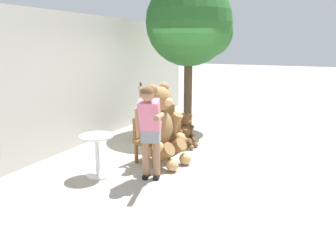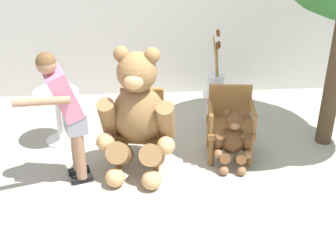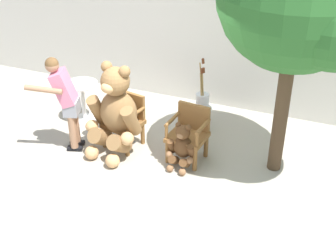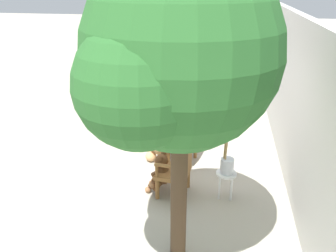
{
  "view_description": "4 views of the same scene",
  "coord_description": "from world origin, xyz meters",
  "px_view_note": "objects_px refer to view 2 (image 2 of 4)",
  "views": [
    {
      "loc": [
        -5.72,
        -2.44,
        2.18
      ],
      "look_at": [
        -0.24,
        0.21,
        0.65
      ],
      "focal_mm": 35.0,
      "sensor_mm": 36.0,
      "label": 1
    },
    {
      "loc": [
        -0.52,
        -4.5,
        3.15
      ],
      "look_at": [
        -0.23,
        0.06,
        0.63
      ],
      "focal_mm": 50.0,
      "sensor_mm": 36.0,
      "label": 2
    },
    {
      "loc": [
        2.53,
        -5.35,
        4.18
      ],
      "look_at": [
        0.39,
        -0.02,
        0.79
      ],
      "focal_mm": 50.0,
      "sensor_mm": 36.0,
      "label": 3
    },
    {
      "loc": [
        5.18,
        1.14,
        3.34
      ],
      "look_at": [
        -0.39,
        0.12,
        0.82
      ],
      "focal_mm": 35.0,
      "sensor_mm": 36.0,
      "label": 4
    }
  ],
  "objects_px": {
    "teddy_bear_large": "(138,114)",
    "round_side_table": "(58,111)",
    "wooden_chair_right": "(230,121)",
    "person_visitor": "(65,108)",
    "wooden_chair_left": "(140,124)",
    "teddy_bear_small": "(233,140)",
    "brush_bucket": "(216,82)",
    "white_stool": "(215,100)"
  },
  "relations": [
    {
      "from": "wooden_chair_right",
      "to": "white_stool",
      "type": "distance_m",
      "value": 0.83
    },
    {
      "from": "round_side_table",
      "to": "brush_bucket",
      "type": "bearing_deg",
      "value": 10.37
    },
    {
      "from": "wooden_chair_left",
      "to": "round_side_table",
      "type": "distance_m",
      "value": 1.13
    },
    {
      "from": "wooden_chair_left",
      "to": "teddy_bear_large",
      "type": "xyz_separation_m",
      "value": [
        -0.03,
        -0.26,
        0.27
      ]
    },
    {
      "from": "teddy_bear_small",
      "to": "brush_bucket",
      "type": "bearing_deg",
      "value": 92.67
    },
    {
      "from": "person_visitor",
      "to": "brush_bucket",
      "type": "distance_m",
      "value": 2.22
    },
    {
      "from": "round_side_table",
      "to": "person_visitor",
      "type": "bearing_deg",
      "value": -73.76
    },
    {
      "from": "round_side_table",
      "to": "teddy_bear_small",
      "type": "bearing_deg",
      "value": -18.6
    },
    {
      "from": "teddy_bear_large",
      "to": "white_stool",
      "type": "relative_size",
      "value": 3.25
    },
    {
      "from": "wooden_chair_right",
      "to": "white_stool",
      "type": "xyz_separation_m",
      "value": [
        -0.06,
        0.82,
        -0.11
      ]
    },
    {
      "from": "wooden_chair_left",
      "to": "teddy_bear_small",
      "type": "bearing_deg",
      "value": -14.55
    },
    {
      "from": "teddy_bear_large",
      "to": "teddy_bear_small",
      "type": "relative_size",
      "value": 2.01
    },
    {
      "from": "wooden_chair_left",
      "to": "round_side_table",
      "type": "relative_size",
      "value": 1.19
    },
    {
      "from": "white_stool",
      "to": "brush_bucket",
      "type": "distance_m",
      "value": 0.28
    },
    {
      "from": "wooden_chair_right",
      "to": "person_visitor",
      "type": "xyz_separation_m",
      "value": [
        -1.88,
        -0.44,
        0.46
      ]
    },
    {
      "from": "wooden_chair_right",
      "to": "round_side_table",
      "type": "distance_m",
      "value": 2.18
    },
    {
      "from": "wooden_chair_left",
      "to": "wooden_chair_right",
      "type": "distance_m",
      "value": 1.09
    },
    {
      "from": "teddy_bear_large",
      "to": "person_visitor",
      "type": "relative_size",
      "value": 0.96
    },
    {
      "from": "teddy_bear_small",
      "to": "brush_bucket",
      "type": "distance_m",
      "value": 1.13
    },
    {
      "from": "teddy_bear_small",
      "to": "round_side_table",
      "type": "height_order",
      "value": "teddy_bear_small"
    },
    {
      "from": "brush_bucket",
      "to": "round_side_table",
      "type": "distance_m",
      "value": 2.11
    },
    {
      "from": "wooden_chair_right",
      "to": "person_visitor",
      "type": "relative_size",
      "value": 0.55
    },
    {
      "from": "teddy_bear_large",
      "to": "wooden_chair_left",
      "type": "bearing_deg",
      "value": 84.23
    },
    {
      "from": "teddy_bear_small",
      "to": "person_visitor",
      "type": "relative_size",
      "value": 0.48
    },
    {
      "from": "white_stool",
      "to": "wooden_chair_right",
      "type": "bearing_deg",
      "value": -85.77
    },
    {
      "from": "teddy_bear_large",
      "to": "wooden_chair_right",
      "type": "bearing_deg",
      "value": 13.13
    },
    {
      "from": "teddy_bear_large",
      "to": "round_side_table",
      "type": "relative_size",
      "value": 2.08
    },
    {
      "from": "brush_bucket",
      "to": "wooden_chair_right",
      "type": "bearing_deg",
      "value": -85.73
    },
    {
      "from": "teddy_bear_large",
      "to": "person_visitor",
      "type": "height_order",
      "value": "person_visitor"
    },
    {
      "from": "wooden_chair_right",
      "to": "round_side_table",
      "type": "bearing_deg",
      "value": 168.53
    },
    {
      "from": "white_stool",
      "to": "brush_bucket",
      "type": "height_order",
      "value": "brush_bucket"
    },
    {
      "from": "white_stool",
      "to": "teddy_bear_small",
      "type": "bearing_deg",
      "value": -87.35
    },
    {
      "from": "teddy_bear_large",
      "to": "white_stool",
      "type": "xyz_separation_m",
      "value": [
        1.06,
        1.08,
        -0.38
      ]
    },
    {
      "from": "wooden_chair_right",
      "to": "round_side_table",
      "type": "xyz_separation_m",
      "value": [
        -2.13,
        0.43,
        -0.01
      ]
    },
    {
      "from": "teddy_bear_small",
      "to": "round_side_table",
      "type": "bearing_deg",
      "value": 161.4
    },
    {
      "from": "wooden_chair_left",
      "to": "brush_bucket",
      "type": "distance_m",
      "value": 1.32
    },
    {
      "from": "teddy_bear_small",
      "to": "round_side_table",
      "type": "xyz_separation_m",
      "value": [
        -2.12,
        0.71,
        0.08
      ]
    },
    {
      "from": "wooden_chair_right",
      "to": "white_stool",
      "type": "height_order",
      "value": "wooden_chair_right"
    },
    {
      "from": "wooden_chair_right",
      "to": "white_stool",
      "type": "relative_size",
      "value": 1.87
    },
    {
      "from": "white_stool",
      "to": "round_side_table",
      "type": "distance_m",
      "value": 2.11
    },
    {
      "from": "wooden_chair_left",
      "to": "person_visitor",
      "type": "height_order",
      "value": "person_visitor"
    },
    {
      "from": "teddy_bear_small",
      "to": "wooden_chair_left",
      "type": "bearing_deg",
      "value": 165.45
    }
  ]
}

